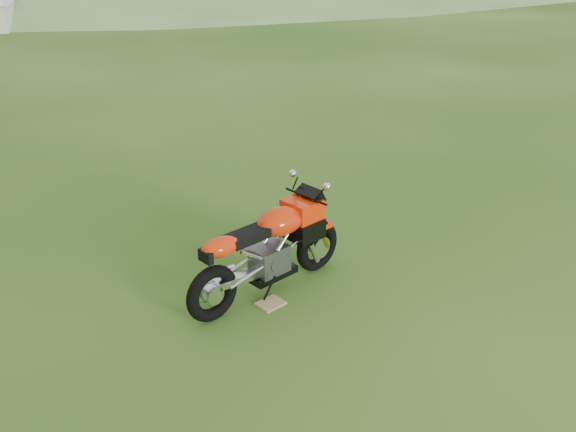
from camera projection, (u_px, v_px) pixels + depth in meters
ground at (339, 294)px, 6.04m from camera, size 120.00×120.00×0.00m
sport_motorcycle at (268, 243)px, 5.86m from camera, size 1.77×0.61×1.04m
plywood_board at (271, 303)px, 5.88m from camera, size 0.25×0.21×0.02m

